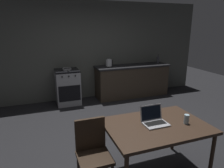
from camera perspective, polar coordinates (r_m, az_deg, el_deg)
ground_plane at (r=3.77m, az=2.67°, el=-16.08°), size 12.00×12.00×0.00m
back_wall at (r=5.85m, az=-4.60°, el=9.25°), size 6.40×0.10×2.66m
kitchen_counter at (r=6.03m, az=5.57°, el=0.99°), size 2.16×0.64×0.91m
stove_oven at (r=5.50m, az=-12.23°, el=-0.77°), size 0.60×0.62×0.91m
dining_table at (r=2.83m, az=12.16°, el=-12.17°), size 1.32×0.91×0.75m
chair at (r=2.66m, az=-5.41°, el=-17.83°), size 0.40×0.40×0.90m
laptop at (r=2.79m, az=11.68°, el=-9.87°), size 0.32×0.27×0.22m
electric_kettle at (r=5.64m, az=-0.87°, el=5.84°), size 0.20×0.18×0.22m
bottle at (r=6.26m, az=12.67°, el=6.69°), size 0.08×0.08×0.27m
frying_pan at (r=5.36m, az=-12.43°, el=4.08°), size 0.24×0.41×0.05m
drinking_glass at (r=2.90m, az=20.03°, el=-9.19°), size 0.07×0.07×0.13m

